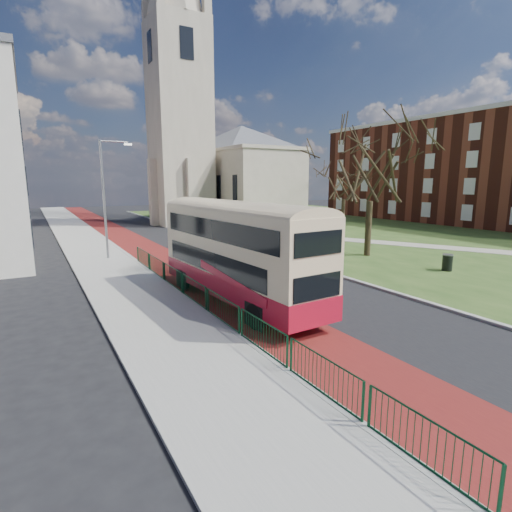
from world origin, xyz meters
TOP-DOWN VIEW (x-y plane):
  - ground at (0.00, 0.00)m, footprint 160.00×160.00m
  - road_carriageway at (1.50, 20.00)m, footprint 9.00×120.00m
  - bus_lane at (-1.20, 20.00)m, footprint 3.40×120.00m
  - pavement_west at (-5.00, 20.00)m, footprint 4.00×120.00m
  - kerb_west at (-3.00, 20.00)m, footprint 0.25×120.00m
  - kerb_east at (6.10, 22.00)m, footprint 0.25×80.00m
  - grass_green at (26.00, 22.00)m, footprint 40.00×80.00m
  - footpath at (20.00, 10.00)m, footprint 18.84×32.82m
  - pedestrian_railing at (-2.95, 4.00)m, footprint 0.07×24.00m
  - gothic_church at (12.56, 38.00)m, footprint 16.38×18.00m
  - brick_terrace at (40.00, 20.00)m, footprint 10.30×44.30m
  - streetlamp at (-4.35, 18.00)m, footprint 2.13×0.18m
  - bus at (-1.17, 4.61)m, footprint 3.12×10.61m
  - winter_tree_near at (12.29, 10.15)m, footprint 8.91×8.91m
  - winter_tree_far at (23.58, 25.49)m, footprint 6.46×6.46m
  - litter_bin at (12.79, 4.00)m, footprint 0.82×0.82m

SIDE VIEW (x-z plane):
  - ground at x=0.00m, z-range 0.00..0.00m
  - road_carriageway at x=1.50m, z-range 0.00..0.01m
  - bus_lane at x=-1.20m, z-range 0.00..0.01m
  - grass_green at x=26.00m, z-range 0.00..0.04m
  - footpath at x=20.00m, z-range 0.04..0.07m
  - pavement_west at x=-5.00m, z-range 0.00..0.12m
  - kerb_west at x=-3.00m, z-range 0.00..0.13m
  - kerb_east at x=6.10m, z-range 0.00..0.13m
  - litter_bin at x=12.79m, z-range 0.04..1.06m
  - pedestrian_railing at x=-2.95m, z-range -0.01..1.11m
  - bus at x=-1.17m, z-range 0.31..4.69m
  - streetlamp at x=-4.35m, z-range 0.59..8.59m
  - winter_tree_far at x=23.58m, z-range 1.64..9.96m
  - brick_terrace at x=40.00m, z-range 0.01..13.51m
  - winter_tree_near at x=12.29m, z-range 2.00..12.16m
  - gothic_church at x=12.56m, z-range -6.87..33.13m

